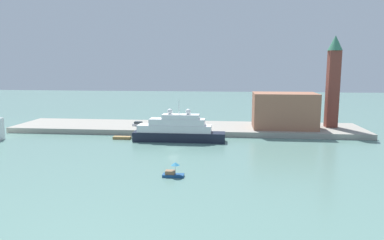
# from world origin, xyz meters

# --- Properties ---
(ground) EXTENTS (400.00, 400.00, 0.00)m
(ground) POSITION_xyz_m (0.00, 0.00, 0.00)
(ground) COLOR slate
(quay_dock) EXTENTS (110.00, 20.37, 1.59)m
(quay_dock) POSITION_xyz_m (0.00, 26.19, 0.79)
(quay_dock) COLOR gray
(quay_dock) RESTS_ON ground
(large_yacht) EXTENTS (25.26, 4.75, 11.23)m
(large_yacht) POSITION_xyz_m (-0.29, 9.34, 3.05)
(large_yacht) COLOR black
(large_yacht) RESTS_ON ground
(small_motorboat) EXTENTS (4.01, 1.68, 2.81)m
(small_motorboat) POSITION_xyz_m (3.38, -22.14, 0.93)
(small_motorboat) COLOR navy
(small_motorboat) RESTS_ON ground
(work_barge) EXTENTS (4.99, 1.87, 0.76)m
(work_barge) POSITION_xyz_m (-16.44, 10.59, 0.38)
(work_barge) COLOR olive
(work_barge) RESTS_ON ground
(harbor_building) EXTENTS (18.94, 11.39, 10.83)m
(harbor_building) POSITION_xyz_m (30.61, 24.45, 7.01)
(harbor_building) COLOR #9E664C
(harbor_building) RESTS_ON quay_dock
(bell_tower) EXTENTS (4.46, 4.46, 28.17)m
(bell_tower) POSITION_xyz_m (45.52, 28.06, 16.86)
(bell_tower) COLOR brown
(bell_tower) RESTS_ON quay_dock
(parked_car) EXTENTS (4.02, 1.87, 1.34)m
(parked_car) POSITION_xyz_m (-15.00, 23.99, 2.16)
(parked_car) COLOR silver
(parked_car) RESTS_ON quay_dock
(person_figure) EXTENTS (0.36, 0.36, 1.78)m
(person_figure) POSITION_xyz_m (-9.84, 23.88, 2.42)
(person_figure) COLOR #4C4C4C
(person_figure) RESTS_ON quay_dock
(mooring_bollard) EXTENTS (0.54, 0.54, 0.60)m
(mooring_bollard) POSITION_xyz_m (-2.34, 17.24, 1.89)
(mooring_bollard) COLOR black
(mooring_bollard) RESTS_ON quay_dock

